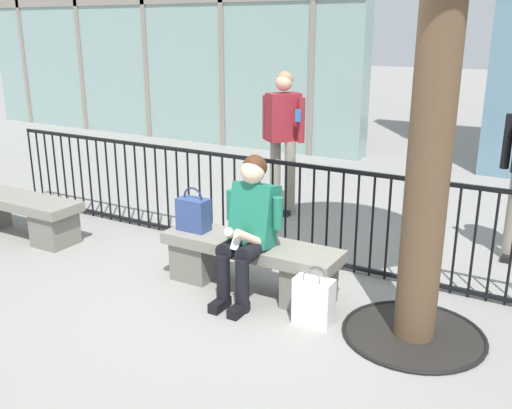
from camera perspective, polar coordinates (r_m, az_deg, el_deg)
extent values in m
plane|color=gray|center=(5.04, -0.58, -8.46)|extent=(60.00, 60.00, 0.00)
cube|color=gray|center=(4.88, -0.59, -4.23)|extent=(1.60, 0.44, 0.10)
cube|color=slate|center=(5.25, -5.87, -5.37)|extent=(0.36, 0.37, 0.35)
cube|color=slate|center=(4.73, 5.32, -7.99)|extent=(0.36, 0.37, 0.35)
cylinder|color=black|center=(4.73, -1.99, -4.07)|extent=(0.15, 0.40, 0.15)
cylinder|color=black|center=(4.67, -3.27, -7.64)|extent=(0.11, 0.11, 0.45)
cube|color=black|center=(4.71, -3.64, -9.94)|extent=(0.09, 0.22, 0.08)
cylinder|color=black|center=(4.64, -0.10, -4.47)|extent=(0.15, 0.40, 0.15)
cylinder|color=black|center=(4.58, -1.37, -8.12)|extent=(0.11, 0.11, 0.45)
cube|color=black|center=(4.62, -1.75, -10.47)|extent=(0.09, 0.22, 0.08)
cube|color=#1E7259|center=(4.71, -0.19, -1.01)|extent=(0.36, 0.30, 0.55)
cylinder|color=#1E7259|center=(4.81, -2.46, -0.04)|extent=(0.08, 0.08, 0.26)
cylinder|color=beige|center=(4.62, -2.43, -3.01)|extent=(0.16, 0.28, 0.20)
cylinder|color=#1E7259|center=(4.60, 2.18, -0.85)|extent=(0.08, 0.08, 0.26)
cylinder|color=beige|center=(4.54, -0.72, -3.37)|extent=(0.16, 0.28, 0.20)
cube|color=silver|center=(4.54, -1.98, -3.65)|extent=(0.07, 0.10, 0.13)
sphere|color=beige|center=(4.60, -0.32, 3.30)|extent=(0.20, 0.20, 0.20)
sphere|color=#472816|center=(4.61, -0.13, 3.74)|extent=(0.20, 0.20, 0.20)
cube|color=#33477F|center=(5.11, -6.26, -0.99)|extent=(0.28, 0.16, 0.29)
torus|color=#1E2A4C|center=(5.07, -6.31, 0.64)|extent=(0.20, 0.02, 0.20)
cube|color=white|center=(4.43, 5.77, -9.64)|extent=(0.30, 0.16, 0.38)
torus|color=slate|center=(4.30, 5.54, -7.44)|extent=(0.14, 0.01, 0.14)
torus|color=slate|center=(4.39, 6.15, -6.91)|extent=(0.14, 0.01, 0.14)
cube|color=black|center=(6.16, 23.74, -4.79)|extent=(0.09, 0.22, 0.06)
cylinder|color=black|center=(5.91, 23.81, 5.77)|extent=(0.08, 0.08, 0.52)
cylinder|color=gray|center=(6.99, 1.93, 2.84)|extent=(0.13, 0.13, 0.90)
cube|color=black|center=(7.07, 1.75, -0.53)|extent=(0.09, 0.22, 0.06)
cylinder|color=gray|center=(6.90, 3.40, 2.63)|extent=(0.13, 0.13, 0.90)
cube|color=black|center=(6.98, 3.19, -0.78)|extent=(0.09, 0.22, 0.06)
cube|color=maroon|center=(6.80, 2.75, 8.70)|extent=(0.41, 0.43, 0.56)
cylinder|color=maroon|center=(6.91, 1.00, 8.69)|extent=(0.08, 0.08, 0.52)
cylinder|color=maroon|center=(6.70, 4.55, 8.37)|extent=(0.08, 0.08, 0.52)
sphere|color=#DBAD89|center=(6.75, 2.80, 12.06)|extent=(0.20, 0.20, 0.20)
sphere|color=#997F59|center=(6.77, 2.88, 12.33)|extent=(0.20, 0.20, 0.20)
cube|color=#2D6BB7|center=(6.60, 4.22, 8.85)|extent=(0.07, 0.01, 0.14)
cylinder|color=black|center=(7.83, -21.45, 3.53)|extent=(0.02, 0.02, 0.98)
cylinder|color=black|center=(7.72, -20.76, 3.42)|extent=(0.02, 0.02, 0.98)
cylinder|color=black|center=(7.61, -20.06, 3.30)|extent=(0.02, 0.02, 0.98)
cylinder|color=black|center=(7.50, -19.34, 3.19)|extent=(0.02, 0.02, 0.98)
cylinder|color=black|center=(7.40, -18.60, 3.06)|extent=(0.02, 0.02, 0.98)
cylinder|color=black|center=(7.29, -17.84, 2.94)|extent=(0.02, 0.02, 0.98)
cylinder|color=black|center=(7.18, -17.05, 2.81)|extent=(0.02, 0.02, 0.98)
cylinder|color=black|center=(7.08, -16.24, 2.68)|extent=(0.02, 0.02, 0.98)
cylinder|color=black|center=(6.98, -15.41, 2.54)|extent=(0.02, 0.02, 0.98)
cylinder|color=black|center=(6.88, -14.55, 2.39)|extent=(0.02, 0.02, 0.98)
cylinder|color=black|center=(6.78, -13.67, 2.25)|extent=(0.02, 0.02, 0.98)
cylinder|color=black|center=(6.68, -12.76, 2.09)|extent=(0.02, 0.02, 0.98)
cylinder|color=black|center=(6.59, -11.83, 1.94)|extent=(0.02, 0.02, 0.98)
cylinder|color=black|center=(6.49, -10.86, 1.77)|extent=(0.02, 0.02, 0.98)
cylinder|color=black|center=(6.40, -9.87, 1.60)|extent=(0.02, 0.02, 0.98)
cylinder|color=black|center=(6.31, -8.86, 1.43)|extent=(0.02, 0.02, 0.98)
cylinder|color=black|center=(6.22, -7.81, 1.25)|extent=(0.02, 0.02, 0.98)
cylinder|color=black|center=(6.14, -6.73, 1.07)|extent=(0.02, 0.02, 0.98)
cylinder|color=black|center=(6.05, -5.63, 0.88)|extent=(0.02, 0.02, 0.98)
cylinder|color=black|center=(5.97, -4.49, 0.68)|extent=(0.02, 0.02, 0.98)
cylinder|color=black|center=(5.90, -3.33, 0.48)|extent=(0.02, 0.02, 0.98)
cylinder|color=black|center=(5.82, -2.13, 0.27)|extent=(0.02, 0.02, 0.98)
cylinder|color=black|center=(5.75, -0.90, 0.06)|extent=(0.02, 0.02, 0.98)
cylinder|color=black|center=(5.68, 0.36, -0.16)|extent=(0.02, 0.02, 0.98)
cylinder|color=black|center=(5.61, 1.65, -0.38)|extent=(0.02, 0.02, 0.98)
cylinder|color=black|center=(5.54, 2.97, -0.61)|extent=(0.02, 0.02, 0.98)
cylinder|color=black|center=(5.48, 4.32, -0.84)|extent=(0.02, 0.02, 0.98)
cylinder|color=black|center=(5.43, 5.70, -1.08)|extent=(0.02, 0.02, 0.98)
cylinder|color=black|center=(5.37, 7.11, -1.32)|extent=(0.02, 0.02, 0.98)
cylinder|color=black|center=(5.32, 8.55, -1.56)|extent=(0.02, 0.02, 0.98)
cylinder|color=black|center=(5.27, 10.02, -1.81)|extent=(0.02, 0.02, 0.98)
cylinder|color=black|center=(5.23, 11.51, -2.07)|extent=(0.02, 0.02, 0.98)
cylinder|color=black|center=(5.19, 13.03, -2.32)|extent=(0.02, 0.02, 0.98)
cylinder|color=black|center=(5.15, 14.57, -2.58)|extent=(0.02, 0.02, 0.98)
cylinder|color=black|center=(5.12, 16.13, -2.84)|extent=(0.02, 0.02, 0.98)
cylinder|color=black|center=(5.09, 17.71, -3.10)|extent=(0.02, 0.02, 0.98)
cylinder|color=black|center=(5.06, 19.31, -3.36)|extent=(0.02, 0.02, 0.98)
cylinder|color=black|center=(5.04, 20.93, -3.62)|extent=(0.02, 0.02, 0.98)
cylinder|color=black|center=(5.03, 22.55, -3.88)|extent=(0.02, 0.02, 0.98)
cylinder|color=black|center=(5.01, 24.19, -4.13)|extent=(0.02, 0.02, 0.98)
cube|color=black|center=(5.66, 3.56, -4.96)|extent=(7.42, 0.04, 0.04)
cube|color=black|center=(5.39, 3.74, 4.04)|extent=(7.42, 0.04, 0.04)
cylinder|color=black|center=(4.51, 15.41, -12.39)|extent=(1.03, 1.03, 0.01)
torus|color=black|center=(4.50, 15.42, -12.33)|extent=(1.06, 1.06, 0.03)
cylinder|color=brown|center=(3.97, 17.36, 9.43)|extent=(0.30, 0.30, 3.40)
cube|color=gray|center=(6.70, -22.77, 0.38)|extent=(1.60, 0.44, 0.10)
cube|color=slate|center=(6.34, -19.44, -2.29)|extent=(0.36, 0.37, 0.35)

